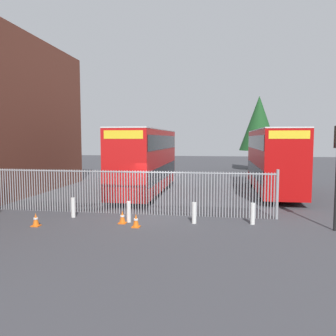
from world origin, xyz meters
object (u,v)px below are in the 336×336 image
object	(u,v)px
double_decker_bus_behind_fence_left	(273,158)
bollard_far_right	(253,214)
bollard_near_right	(194,213)
traffic_cone_near_kerb	(136,221)
bollard_center_front	(129,212)
traffic_cone_by_gate	(36,220)
bollard_near_left	(73,208)
double_decker_bus_near_gate	(146,159)
traffic_cone_mid_forecourt	(122,217)

from	to	relation	value
double_decker_bus_behind_fence_left	bollard_far_right	bearing A→B (deg)	-103.34
bollard_near_right	traffic_cone_near_kerb	world-z (taller)	bollard_near_right
bollard_center_front	traffic_cone_by_gate	xyz separation A→B (m)	(-3.78, -1.33, -0.19)
bollard_near_left	double_decker_bus_behind_fence_left	bearing A→B (deg)	40.71
bollard_near_right	bollard_far_right	distance (m)	2.58
bollard_far_right	bollard_near_left	bearing A→B (deg)	179.79
double_decker_bus_behind_fence_left	traffic_cone_near_kerb	size ratio (longest dim) A/B	18.32
double_decker_bus_near_gate	traffic_cone_by_gate	world-z (taller)	double_decker_bus_near_gate
bollard_near_left	traffic_cone_by_gate	bearing A→B (deg)	-115.83
traffic_cone_by_gate	bollard_near_left	bearing A→B (deg)	64.17
bollard_near_left	bollard_center_front	distance (m)	2.94
double_decker_bus_near_gate	bollard_center_front	world-z (taller)	double_decker_bus_near_gate
double_decker_bus_near_gate	traffic_cone_by_gate	size ratio (longest dim) A/B	18.32
bollard_center_front	bollard_far_right	xyz separation A→B (m)	(5.52, 0.47, 0.00)
traffic_cone_mid_forecourt	traffic_cone_by_gate	bearing A→B (deg)	-163.65
traffic_cone_mid_forecourt	traffic_cone_near_kerb	size ratio (longest dim) A/B	1.00
bollard_center_front	traffic_cone_near_kerb	world-z (taller)	bollard_center_front
double_decker_bus_near_gate	bollard_near_right	size ratio (longest dim) A/B	11.38
bollard_near_left	bollard_near_right	distance (m)	5.86
bollard_center_front	bollard_near_right	size ratio (longest dim) A/B	1.00
bollard_center_front	traffic_cone_mid_forecourt	xyz separation A→B (m)	(-0.22, -0.28, -0.19)
traffic_cone_by_gate	traffic_cone_near_kerb	bearing A→B (deg)	6.68
bollard_near_right	traffic_cone_mid_forecourt	xyz separation A→B (m)	(-3.17, -0.51, -0.19)
double_decker_bus_near_gate	bollard_near_right	xyz separation A→B (m)	(3.92, -7.69, -1.95)
traffic_cone_mid_forecourt	traffic_cone_near_kerb	xyz separation A→B (m)	(0.76, -0.54, 0.00)
bollard_center_front	bollard_near_right	distance (m)	2.96
bollard_near_left	bollard_center_front	size ratio (longest dim) A/B	1.00
double_decker_bus_near_gate	double_decker_bus_behind_fence_left	world-z (taller)	same
bollard_near_right	traffic_cone_near_kerb	size ratio (longest dim) A/B	1.61
traffic_cone_by_gate	bollard_center_front	bearing A→B (deg)	19.37
bollard_far_right	bollard_center_front	bearing A→B (deg)	-175.18
double_decker_bus_behind_fence_left	bollard_near_right	size ratio (longest dim) A/B	11.38
double_decker_bus_behind_fence_left	bollard_near_left	world-z (taller)	double_decker_bus_behind_fence_left
bollard_near_right	bollard_far_right	size ratio (longest dim) A/B	1.00
bollard_far_right	traffic_cone_mid_forecourt	size ratio (longest dim) A/B	1.61
traffic_cone_near_kerb	bollard_near_right	bearing A→B (deg)	23.45
bollard_far_right	traffic_cone_mid_forecourt	xyz separation A→B (m)	(-5.74, -0.75, -0.19)
traffic_cone_near_kerb	bollard_far_right	bearing A→B (deg)	14.51
double_decker_bus_near_gate	bollard_far_right	xyz separation A→B (m)	(6.49, -7.45, -1.95)
traffic_cone_by_gate	double_decker_bus_near_gate	bearing A→B (deg)	73.04
bollard_near_right	traffic_cone_mid_forecourt	world-z (taller)	bollard_near_right
double_decker_bus_near_gate	bollard_center_front	xyz separation A→B (m)	(0.97, -7.91, -1.95)
bollard_near_left	double_decker_bus_near_gate	bearing A→B (deg)	75.38
double_decker_bus_near_gate	bollard_near_right	distance (m)	8.85
bollard_near_right	traffic_cone_by_gate	size ratio (longest dim) A/B	1.61
double_decker_bus_behind_fence_left	bollard_near_right	bearing A→B (deg)	-116.78
bollard_center_front	bollard_far_right	world-z (taller)	same
double_decker_bus_near_gate	bollard_center_front	distance (m)	8.21
traffic_cone_mid_forecourt	traffic_cone_near_kerb	world-z (taller)	same
traffic_cone_by_gate	traffic_cone_near_kerb	world-z (taller)	same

